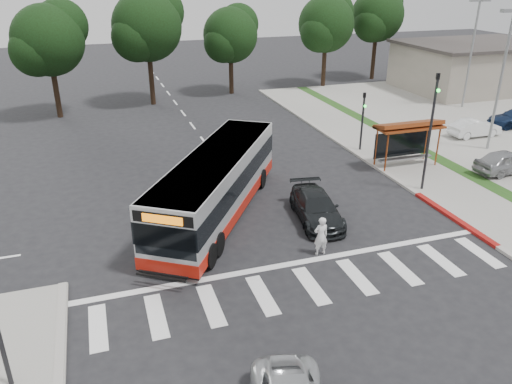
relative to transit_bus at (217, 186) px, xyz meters
name	(u,v)px	position (x,y,z in m)	size (l,w,h in m)	color
ground	(268,228)	(1.93, -2.14, -1.58)	(140.00, 140.00, 0.00)	black
sidewalk_east	(382,150)	(12.93, 5.86, -1.52)	(4.00, 40.00, 0.12)	gray
curb_east	(355,153)	(10.93, 5.86, -1.51)	(0.30, 40.00, 0.15)	#9E9991
curb_east_red	(454,218)	(10.93, -4.14, -1.51)	(0.32, 6.00, 0.15)	maroon
parking_lot	(503,127)	(24.93, 7.86, -1.53)	(18.00, 36.00, 0.10)	gray
commercial_building	(475,68)	(31.93, 19.86, 0.62)	(14.00, 10.00, 4.40)	gray
building_roof_cap	(479,44)	(31.93, 19.86, 2.97)	(14.60, 10.60, 0.30)	#383330
crosswalk_ladder	(311,285)	(1.93, -7.14, -1.58)	(18.00, 2.60, 0.01)	silver
bus_shelter	(408,130)	(12.73, 2.96, 0.77)	(4.20, 1.60, 2.86)	brown
traffic_signal_ne_tall	(431,123)	(11.53, -0.65, 2.29)	(0.18, 0.37, 6.50)	black
traffic_signal_ne_short	(363,116)	(11.53, 6.35, 0.89)	(0.18, 0.37, 4.00)	black
lot_light_front	(504,62)	(19.93, 3.86, 4.32)	(1.90, 0.35, 9.01)	gray
lot_light_mid	(474,39)	(25.93, 13.86, 4.32)	(1.90, 0.35, 9.01)	gray
tree_ne_a	(327,23)	(18.01, 25.92, 4.81)	(6.16, 5.74, 9.30)	black
tree_ne_b	(378,14)	(25.01, 27.92, 5.34)	(6.16, 5.74, 10.02)	black
tree_north_a	(148,25)	(0.01, 23.93, 5.34)	(6.60, 6.15, 10.17)	black
tree_north_b	(231,34)	(8.00, 25.92, 4.08)	(5.72, 5.33, 8.43)	black
tree_north_c	(49,39)	(-7.99, 21.92, 4.71)	(6.16, 5.74, 9.30)	black
transit_bus	(217,186)	(0.00, 0.00, 0.00)	(2.66, 12.27, 3.17)	#B2B5B7
pedestrian	(321,236)	(3.26, -5.09, -0.70)	(0.65, 0.42, 1.77)	silver
dark_sedan	(316,207)	(4.43, -2.07, -0.90)	(1.91, 4.69, 1.36)	black
parked_car_0	(506,161)	(17.77, -0.04, -0.79)	(1.64, 4.07, 1.39)	#9C9EA1
parked_car_1	(475,128)	(20.94, 6.43, -0.85)	(1.35, 3.87, 1.27)	white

